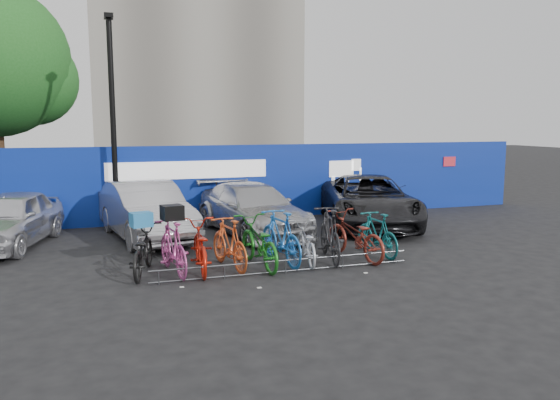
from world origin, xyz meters
name	(u,v)px	position (x,y,z in m)	size (l,w,h in m)	color
ground	(277,266)	(0.00, 0.00, 0.00)	(100.00, 100.00, 0.00)	black
hoarding	(220,183)	(0.01, 6.00, 1.20)	(22.00, 0.18, 2.40)	navy
lamppost	(113,117)	(-3.20, 5.40, 3.27)	(0.25, 0.50, 6.11)	black
bike_rack	(286,266)	(0.00, -0.60, 0.16)	(5.60, 0.03, 0.30)	#595B60
car_0	(9,219)	(-5.84, 3.91, 0.71)	(1.67, 4.14, 1.41)	silver
car_1	(146,211)	(-2.49, 3.82, 0.76)	(1.62, 4.64, 1.53)	#A4A4A9
car_2	(253,209)	(0.44, 3.63, 0.70)	(1.95, 4.80, 1.39)	#ADADB1
car_3	(368,201)	(4.12, 3.72, 0.76)	(2.51, 5.44, 1.51)	black
bike_0	(142,251)	(-2.84, 0.23, 0.50)	(0.67, 1.92, 1.01)	black
bike_1	(173,247)	(-2.23, 0.08, 0.57)	(0.54, 1.90, 1.14)	#C34591
bike_2	(200,247)	(-1.67, 0.12, 0.53)	(0.71, 2.03, 1.06)	#AE190A
bike_3	(229,243)	(-1.03, 0.15, 0.55)	(0.52, 1.84, 1.11)	#D65322
bike_4	(258,243)	(-0.41, 0.05, 0.55)	(0.72, 2.08, 1.09)	#176719
bike_5	(281,237)	(0.15, 0.18, 0.60)	(0.57, 2.01, 1.21)	blue
bike_6	(306,243)	(0.71, 0.08, 0.45)	(0.60, 1.71, 0.90)	#B7B9BE
bike_7	(330,234)	(1.29, 0.09, 0.61)	(0.58, 2.04, 1.23)	#242326
bike_8	(354,236)	(1.89, 0.06, 0.55)	(0.72, 2.08, 1.09)	maroon
bike_9	(377,234)	(2.54, 0.19, 0.52)	(0.49, 1.74, 1.04)	#116468
cargo_crate	(141,220)	(-2.84, 0.23, 1.16)	(0.41, 0.32, 0.30)	#2272B3
cargo_topcase	(172,213)	(-2.23, 0.08, 1.30)	(0.42, 0.37, 0.31)	black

